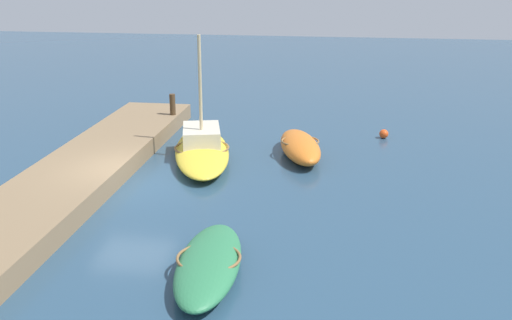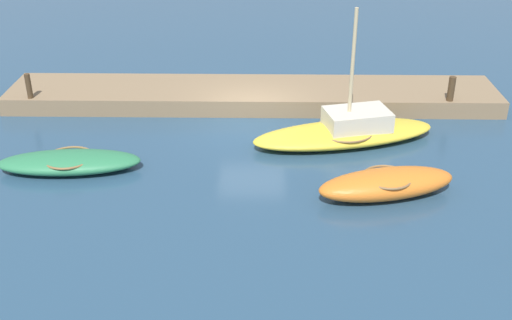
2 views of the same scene
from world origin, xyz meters
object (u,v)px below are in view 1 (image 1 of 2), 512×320
at_px(rowboat_green, 209,263).
at_px(sailboat_yellow, 202,148).
at_px(rowboat_orange, 300,146).
at_px(marker_buoy, 384,134).
at_px(mooring_post_west, 173,104).

relative_size(rowboat_green, sailboat_yellow, 0.68).
height_order(sailboat_yellow, rowboat_orange, sailboat_yellow).
height_order(sailboat_yellow, marker_buoy, sailboat_yellow).
height_order(rowboat_green, rowboat_orange, rowboat_orange).
relative_size(rowboat_orange, marker_buoy, 11.37).
xyz_separation_m(rowboat_green, rowboat_orange, (-9.55, 1.40, 0.11)).
xyz_separation_m(rowboat_green, marker_buoy, (-12.63, 4.64, -0.11)).
relative_size(rowboat_green, rowboat_orange, 1.05).
bearing_deg(rowboat_orange, rowboat_green, -22.36).
relative_size(sailboat_yellow, marker_buoy, 17.52).
distance_m(sailboat_yellow, marker_buoy, 7.83).
xyz_separation_m(rowboat_green, mooring_post_west, (-12.80, -4.40, 0.80)).
bearing_deg(sailboat_yellow, marker_buoy, 105.25).
xyz_separation_m(rowboat_orange, marker_buoy, (-3.07, 3.24, -0.22)).
distance_m(mooring_post_west, marker_buoy, 9.09).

